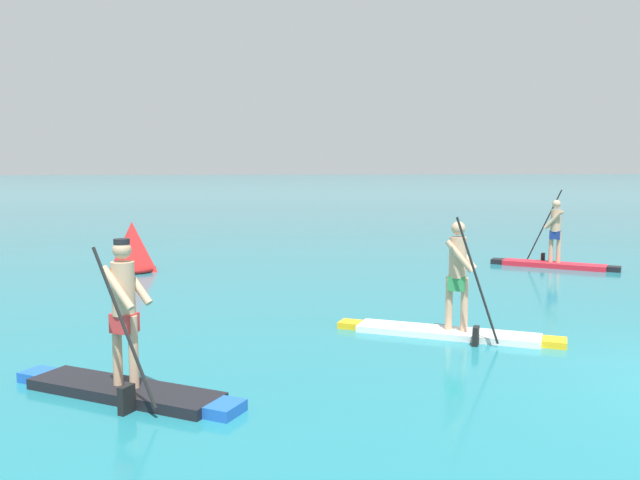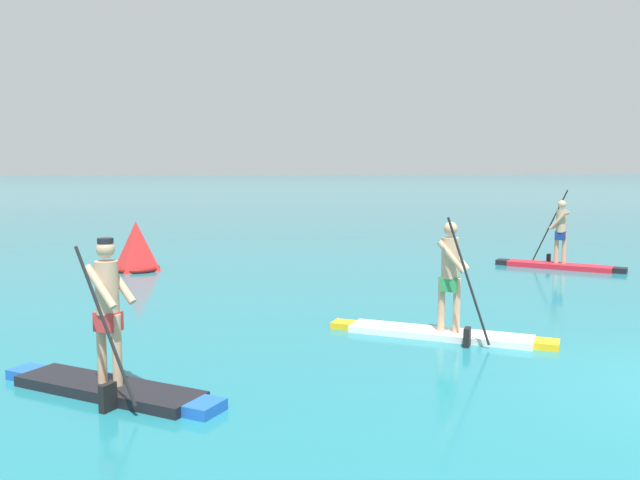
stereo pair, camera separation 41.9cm
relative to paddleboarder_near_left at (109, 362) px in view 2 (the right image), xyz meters
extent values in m
cube|color=black|center=(-0.02, 0.03, -0.32)|extent=(2.34, 1.87, 0.12)
cube|color=blue|center=(1.11, -0.75, -0.32)|extent=(0.49, 0.52, 0.12)
cube|color=blue|center=(-1.15, 0.80, -0.32)|extent=(0.46, 0.47, 0.12)
cylinder|color=tan|center=(0.10, -0.06, 0.16)|extent=(0.11, 0.11, 0.83)
cylinder|color=tan|center=(-0.09, 0.07, 0.16)|extent=(0.11, 0.11, 0.83)
cube|color=red|center=(0.01, 0.01, 0.48)|extent=(0.34, 0.33, 0.22)
cylinder|color=tan|center=(0.01, 0.01, 0.87)|extent=(0.26, 0.26, 0.61)
sphere|color=tan|center=(0.01, 0.01, 1.31)|extent=(0.21, 0.21, 0.21)
cylinder|color=black|center=(0.01, 0.01, 1.41)|extent=(0.18, 0.18, 0.06)
cylinder|color=tan|center=(0.14, 0.10, 0.91)|extent=(0.41, 0.33, 0.51)
cylinder|color=tan|center=(-0.04, -0.15, 0.91)|extent=(0.41, 0.33, 0.51)
cylinder|color=black|center=(0.07, -0.52, 0.56)|extent=(0.67, 0.49, 1.67)
cube|color=black|center=(0.07, -0.52, -0.24)|extent=(0.18, 0.21, 0.32)
cube|color=white|center=(4.61, 1.94, -0.33)|extent=(2.70, 1.92, 0.10)
cube|color=yellow|center=(5.96, 1.13, -0.33)|extent=(0.51, 0.52, 0.10)
cube|color=yellow|center=(3.25, 2.74, -0.33)|extent=(0.48, 0.47, 0.10)
cylinder|color=tan|center=(4.83, 1.81, 0.13)|extent=(0.11, 0.11, 0.83)
cylinder|color=tan|center=(4.62, 1.92, 0.13)|extent=(0.11, 0.11, 0.83)
cube|color=#338C4C|center=(4.73, 1.87, 0.46)|extent=(0.34, 0.32, 0.22)
cylinder|color=tan|center=(4.73, 1.87, 0.86)|extent=(0.26, 0.26, 0.62)
sphere|color=tan|center=(4.73, 1.87, 1.31)|extent=(0.21, 0.21, 0.21)
cylinder|color=tan|center=(4.85, 1.97, 0.90)|extent=(0.41, 0.30, 0.52)
cylinder|color=tan|center=(4.69, 1.71, 0.90)|extent=(0.41, 0.30, 0.52)
cylinder|color=black|center=(4.83, 1.35, 0.59)|extent=(0.58, 0.36, 1.85)
cube|color=black|center=(4.83, 1.35, -0.26)|extent=(0.17, 0.21, 0.32)
cube|color=red|center=(9.92, 8.12, -0.32)|extent=(2.37, 2.04, 0.13)
cube|color=black|center=(8.78, 9.02, -0.32)|extent=(0.50, 0.51, 0.13)
cube|color=black|center=(11.05, 7.22, -0.32)|extent=(0.46, 0.47, 0.13)
cylinder|color=tan|center=(9.85, 8.17, 0.16)|extent=(0.11, 0.11, 0.82)
cylinder|color=tan|center=(10.00, 8.05, 0.16)|extent=(0.11, 0.11, 0.82)
cube|color=navy|center=(9.92, 8.11, 0.47)|extent=(0.34, 0.33, 0.22)
cylinder|color=tan|center=(9.92, 8.11, 0.86)|extent=(0.26, 0.26, 0.58)
sphere|color=tan|center=(9.92, 8.11, 1.28)|extent=(0.21, 0.21, 0.21)
cylinder|color=tan|center=(9.79, 8.02, 0.87)|extent=(0.38, 0.34, 0.52)
cylinder|color=tan|center=(9.98, 8.26, 0.87)|extent=(0.38, 0.34, 0.52)
cylinder|color=black|center=(9.89, 8.63, 0.68)|extent=(0.67, 0.56, 1.93)
cube|color=black|center=(9.89, 8.63, -0.23)|extent=(0.19, 0.21, 0.32)
pyramid|color=red|center=(-0.89, 9.33, 0.24)|extent=(1.17, 1.17, 1.26)
torus|color=maroon|center=(-0.89, 9.33, -0.32)|extent=(1.13, 1.13, 0.12)
camera|label=1|loc=(0.94, -7.50, 2.23)|focal=36.63mm
camera|label=2|loc=(1.36, -7.57, 2.23)|focal=36.63mm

